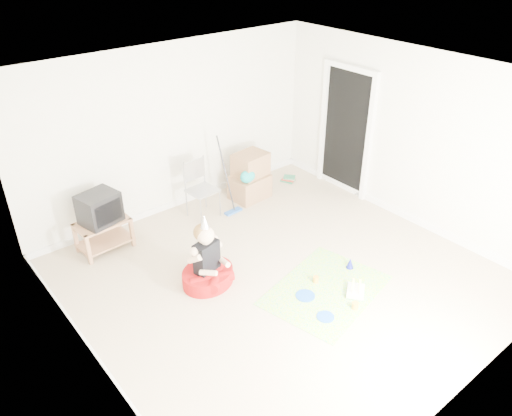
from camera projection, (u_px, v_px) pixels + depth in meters
ground at (281, 276)px, 6.56m from camera, size 5.00×5.00×0.00m
doorway_recess at (346, 133)px, 8.20m from camera, size 0.02×0.90×2.05m
tv_stand at (104, 233)px, 6.98m from camera, size 0.74×0.48×0.45m
crt_tv at (99, 208)px, 6.78m from camera, size 0.58×0.51×0.43m
folding_chair at (203, 190)px, 7.68m from camera, size 0.45×0.43×0.93m
cardboard_boxes at (250, 177)px, 8.24m from camera, size 0.66×0.53×0.78m
floor_mop at (233, 198)px, 7.86m from camera, size 0.30×0.40×1.20m
book_pile at (288, 178)px, 8.92m from camera, size 0.25×0.28×0.10m
seated_woman at (207, 269)px, 6.34m from camera, size 0.83×0.83×1.01m
party_mat at (326, 290)px, 6.32m from camera, size 1.76×1.44×0.01m
birthday_cake at (356, 292)px, 6.23m from camera, size 0.34×0.33×0.13m
blue_plate_near at (305, 296)px, 6.20m from camera, size 0.27×0.27×0.01m
blue_plate_far at (325, 317)px, 5.88m from camera, size 0.28×0.28×0.01m
orange_cup_near at (316, 279)px, 6.43m from camera, size 0.10×0.10×0.08m
orange_cup_far at (355, 306)px, 5.99m from camera, size 0.09×0.09×0.09m
blue_party_hat at (350, 263)px, 6.68m from camera, size 0.14×0.14×0.15m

